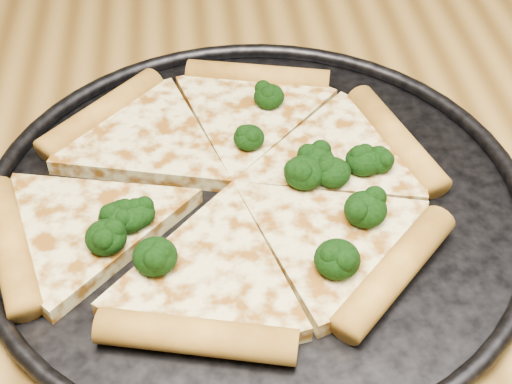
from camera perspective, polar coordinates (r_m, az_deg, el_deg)
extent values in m
cube|color=olive|center=(0.58, 4.64, -0.85)|extent=(1.20, 0.90, 0.04)
cylinder|color=black|center=(0.55, 0.00, -0.99)|extent=(0.38, 0.38, 0.01)
torus|color=black|center=(0.54, 0.00, -0.46)|extent=(0.39, 0.39, 0.01)
cylinder|color=gold|center=(0.59, 10.45, 3.94)|extent=(0.06, 0.12, 0.02)
cylinder|color=gold|center=(0.65, 0.13, 8.62)|extent=(0.12, 0.05, 0.02)
cylinder|color=gold|center=(0.62, -11.47, 5.78)|extent=(0.10, 0.10, 0.02)
cylinder|color=gold|center=(0.53, -17.92, -3.76)|extent=(0.06, 0.12, 0.02)
cylinder|color=gold|center=(0.46, -4.48, -10.72)|extent=(0.12, 0.05, 0.02)
cylinder|color=gold|center=(0.49, 10.39, -5.84)|extent=(0.10, 0.10, 0.02)
ellipsoid|color=black|center=(0.61, 0.98, 7.17)|extent=(0.02, 0.02, 0.02)
ellipsoid|color=black|center=(0.55, 4.45, 2.40)|extent=(0.03, 0.03, 0.02)
ellipsoid|color=black|center=(0.54, 5.78, 1.47)|extent=(0.03, 0.03, 0.02)
ellipsoid|color=black|center=(0.48, 6.10, -5.02)|extent=(0.03, 0.03, 0.02)
ellipsoid|color=black|center=(0.54, 3.64, 1.47)|extent=(0.03, 0.03, 0.02)
ellipsoid|color=black|center=(0.51, -10.34, -1.92)|extent=(0.03, 0.03, 0.02)
ellipsoid|color=black|center=(0.48, -7.57, -4.80)|extent=(0.03, 0.03, 0.02)
ellipsoid|color=black|center=(0.56, 9.12, 2.39)|extent=(0.02, 0.02, 0.02)
ellipsoid|color=black|center=(0.57, -0.53, 4.10)|extent=(0.02, 0.02, 0.02)
ellipsoid|color=black|center=(0.51, 8.20, -1.29)|extent=(0.03, 0.03, 0.02)
ellipsoid|color=black|center=(0.50, -11.18, -3.35)|extent=(0.03, 0.03, 0.02)
ellipsoid|color=black|center=(0.55, 8.06, 2.35)|extent=(0.03, 0.03, 0.02)
ellipsoid|color=black|center=(0.51, -9.46, -1.93)|extent=(0.02, 0.02, 0.02)
ellipsoid|color=black|center=(0.52, -8.85, -1.59)|extent=(0.02, 0.02, 0.02)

